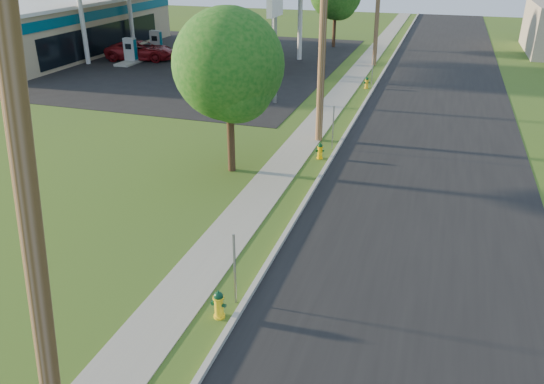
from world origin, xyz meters
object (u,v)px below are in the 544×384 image
at_px(fuel_pump_nw, 131,54).
at_px(price_pylon, 275,4).
at_px(utility_pole_near, 30,226).
at_px(car_red, 141,50).
at_px(hydrant_near, 219,304).
at_px(utility_pole_mid, 323,31).
at_px(tree_verge, 230,69).
at_px(fuel_pump_se, 258,51).
at_px(fuel_pump_ne, 240,61).
at_px(hydrant_far, 367,83).
at_px(fuel_pump_sw, 157,45).
at_px(hydrant_mid, 320,151).

relative_size(fuel_pump_nw, price_pylon, 0.47).
relative_size(utility_pole_near, car_red, 1.76).
bearing_deg(hydrant_near, utility_pole_near, -98.49).
xyz_separation_m(utility_pole_mid, price_pylon, (-3.90, 5.50, 0.48)).
bearing_deg(tree_verge, fuel_pump_nw, 131.15).
bearing_deg(fuel_pump_se, fuel_pump_nw, -156.04).
distance_m(utility_pole_near, price_pylon, 23.83).
distance_m(fuel_pump_nw, fuel_pump_ne, 9.00).
xyz_separation_m(utility_pole_near, utility_pole_mid, (-0.00, 18.00, 0.15)).
relative_size(utility_pole_near, hydrant_far, 12.96).
bearing_deg(utility_pole_near, utility_pole_mid, 90.00).
distance_m(fuel_pump_ne, fuel_pump_se, 4.00).
relative_size(fuel_pump_ne, fuel_pump_sw, 1.00).
height_order(fuel_pump_ne, tree_verge, tree_verge).
xyz_separation_m(price_pylon, tree_verge, (1.49, -10.22, -1.33)).
height_order(hydrant_near, hydrant_mid, hydrant_near).
relative_size(utility_pole_mid, fuel_pump_se, 3.06).
relative_size(fuel_pump_sw, hydrant_far, 4.37).
bearing_deg(fuel_pump_nw, car_red, 87.49).
bearing_deg(price_pylon, fuel_pump_nw, 151.82).
height_order(hydrant_far, car_red, car_red).
height_order(tree_verge, car_red, tree_verge).
bearing_deg(fuel_pump_sw, fuel_pump_nw, -90.00).
height_order(fuel_pump_nw, fuel_pump_ne, same).
distance_m(fuel_pump_nw, car_red, 1.35).
bearing_deg(hydrant_near, fuel_pump_se, 107.45).
height_order(fuel_pump_se, price_pylon, price_pylon).
xyz_separation_m(fuel_pump_nw, price_pylon, (14.00, -7.50, 4.71)).
height_order(fuel_pump_ne, hydrant_near, fuel_pump_ne).
height_order(utility_pole_mid, fuel_pump_nw, utility_pole_mid).
xyz_separation_m(utility_pole_near, fuel_pump_se, (-8.90, 35.00, -4.08)).
distance_m(fuel_pump_se, hydrant_near, 31.94).
distance_m(price_pylon, car_red, 17.16).
bearing_deg(tree_verge, hydrant_mid, 39.07).
relative_size(fuel_pump_sw, car_red, 0.59).
xyz_separation_m(fuel_pump_ne, price_pylon, (5.00, -7.50, 4.71)).
xyz_separation_m(fuel_pump_nw, hydrant_far, (18.52, -2.41, -0.36)).
relative_size(utility_pole_near, tree_verge, 1.49).
xyz_separation_m(utility_pole_mid, fuel_pump_ne, (-8.90, 13.00, -4.23)).
bearing_deg(utility_pole_mid, utility_pole_near, -90.00).
distance_m(tree_verge, car_red, 24.76).
bearing_deg(fuel_pump_se, utility_pole_mid, -62.37).
bearing_deg(utility_pole_near, hydrant_far, 88.75).
relative_size(fuel_pump_nw, tree_verge, 0.50).
relative_size(fuel_pump_se, hydrant_mid, 4.51).
distance_m(tree_verge, hydrant_near, 10.00).
distance_m(utility_pole_mid, car_red, 23.28).
xyz_separation_m(utility_pole_mid, fuel_pump_se, (-8.90, 17.00, -4.23)).
height_order(utility_pole_near, utility_pole_mid, utility_pole_mid).
bearing_deg(utility_pole_near, hydrant_mid, 87.85).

